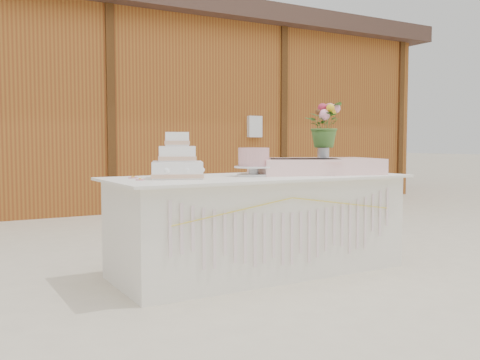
{
  "coord_description": "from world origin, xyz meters",
  "views": [
    {
      "loc": [
        -2.25,
        -3.59,
        1.03
      ],
      "look_at": [
        0.0,
        0.3,
        0.72
      ],
      "focal_mm": 40.0,
      "sensor_mm": 36.0,
      "label": 1
    }
  ],
  "objects": [
    {
      "name": "cake_table",
      "position": [
        0.0,
        -0.0,
        0.39
      ],
      "size": [
        2.4,
        1.0,
        0.77
      ],
      "color": "silver",
      "rests_on": "ground"
    },
    {
      "name": "flower_vase",
      "position": [
        0.7,
        0.06,
        0.97
      ],
      "size": [
        0.1,
        0.1,
        0.14
      ],
      "primitive_type": "cylinder",
      "color": "silver",
      "rests_on": "satin_runner"
    },
    {
      "name": "ground",
      "position": [
        0.0,
        0.0,
        0.0
      ],
      "size": [
        80.0,
        80.0,
        0.0
      ],
      "primitive_type": "plane",
      "color": "beige",
      "rests_on": "ground"
    },
    {
      "name": "satin_runner",
      "position": [
        0.57,
        0.01,
        0.84
      ],
      "size": [
        1.17,
        0.87,
        0.13
      ],
      "primitive_type": "cube",
      "rotation": [
        0.0,
        0.0,
        -0.29
      ],
      "color": "#FFCECD",
      "rests_on": "cake_table"
    },
    {
      "name": "bouquet",
      "position": [
        0.7,
        0.06,
        1.24
      ],
      "size": [
        0.46,
        0.46,
        0.39
      ],
      "primitive_type": "imported",
      "rotation": [
        0.0,
        0.0,
        0.69
      ],
      "color": "#42702D",
      "rests_on": "flower_vase"
    },
    {
      "name": "wedding_cake",
      "position": [
        -0.67,
        0.07,
        0.89
      ],
      "size": [
        0.49,
        0.49,
        0.34
      ],
      "rotation": [
        0.0,
        0.0,
        -0.4
      ],
      "color": "white",
      "rests_on": "cake_table"
    },
    {
      "name": "pink_cake_stand",
      "position": [
        -0.04,
        0.01,
        0.9
      ],
      "size": [
        0.31,
        0.31,
        0.22
      ],
      "color": "silver",
      "rests_on": "cake_table"
    },
    {
      "name": "barn",
      "position": [
        -0.01,
        5.99,
        1.68
      ],
      "size": [
        12.6,
        4.6,
        3.3
      ],
      "color": "brown",
      "rests_on": "ground"
    },
    {
      "name": "loose_flowers",
      "position": [
        -0.98,
        0.12,
        0.78
      ],
      "size": [
        0.15,
        0.32,
        0.02
      ],
      "primitive_type": null,
      "rotation": [
        0.0,
        0.0,
        0.06
      ],
      "color": "pink",
      "rests_on": "cake_table"
    }
  ]
}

